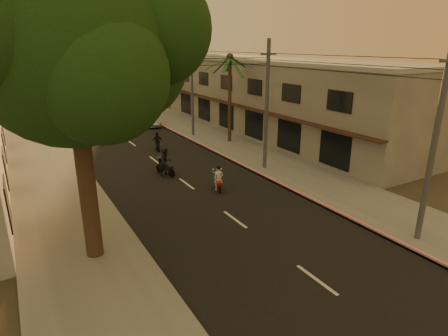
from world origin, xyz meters
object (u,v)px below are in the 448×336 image
(palm_tree, at_px, (230,62))
(scooter_mid_a, at_px, (166,163))
(scooter_far_a, at_px, (110,128))
(broadleaf_tree, at_px, (81,48))
(parked_car, at_px, (151,120))
(scooter_mid_b, at_px, (157,142))
(scooter_red, at_px, (218,179))

(palm_tree, distance_m, scooter_mid_a, 12.01)
(scooter_mid_a, height_order, scooter_far_a, scooter_mid_a)
(broadleaf_tree, relative_size, parked_car, 2.99)
(scooter_mid_b, bearing_deg, scooter_red, -76.43)
(broadleaf_tree, bearing_deg, palm_tree, 43.48)
(scooter_red, xyz_separation_m, parked_car, (2.86, 20.50, -0.08))
(scooter_red, relative_size, scooter_mid_a, 0.82)
(scooter_far_a, bearing_deg, scooter_mid_b, -61.04)
(broadleaf_tree, height_order, scooter_mid_b, broadleaf_tree)
(scooter_red, distance_m, scooter_mid_a, 4.58)
(parked_car, bearing_deg, scooter_far_a, -149.38)
(palm_tree, xyz_separation_m, scooter_mid_b, (-6.75, 0.67, -6.40))
(scooter_far_a, distance_m, parked_car, 5.55)
(scooter_red, bearing_deg, parked_car, 102.82)
(broadleaf_tree, bearing_deg, scooter_red, 26.33)
(scooter_red, height_order, scooter_mid_b, scooter_mid_b)
(scooter_mid_b, distance_m, scooter_far_a, 7.84)
(palm_tree, bearing_deg, scooter_mid_a, -146.00)
(scooter_mid_b, bearing_deg, broadleaf_tree, -105.07)
(broadleaf_tree, bearing_deg, scooter_mid_b, 61.57)
(scooter_mid_a, xyz_separation_m, parked_car, (4.65, 16.29, -0.26))
(palm_tree, height_order, scooter_red, palm_tree)
(broadleaf_tree, xyz_separation_m, scooter_mid_a, (6.11, 8.12, -7.57))
(scooter_mid_b, xyz_separation_m, parked_car, (2.90, 9.89, -0.10))
(scooter_mid_b, relative_size, parked_car, 0.41)
(broadleaf_tree, xyz_separation_m, palm_tree, (14.61, 13.86, -1.33))
(scooter_red, bearing_deg, scooter_mid_b, 110.96)
(broadleaf_tree, height_order, scooter_far_a, broadleaf_tree)
(parked_car, bearing_deg, scooter_mid_b, -100.71)
(scooter_red, bearing_deg, broadleaf_tree, -132.91)
(broadleaf_tree, bearing_deg, scooter_mid_a, 53.05)
(palm_tree, bearing_deg, broadleaf_tree, -136.52)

